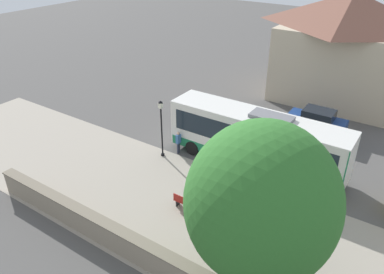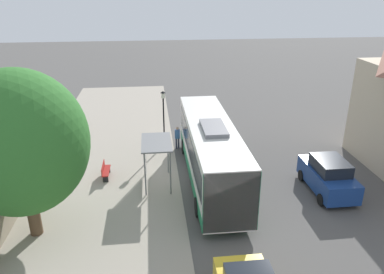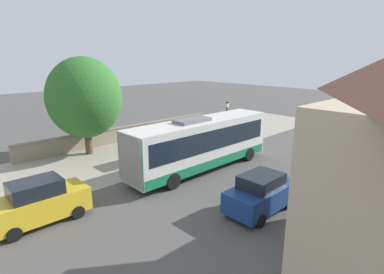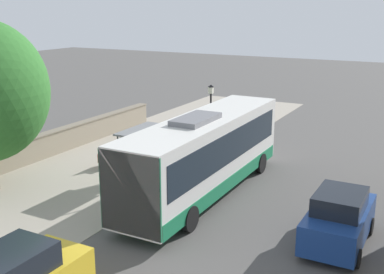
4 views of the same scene
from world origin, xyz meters
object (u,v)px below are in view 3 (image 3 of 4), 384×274
(bus, at_px, (201,143))
(bench, at_px, (160,143))
(parked_car_far_lane, at_px, (261,193))
(bus_shelter, at_px, (171,132))
(pedestrian, at_px, (229,140))
(street_lamp_near, at_px, (227,120))
(parked_car_behind_bus, at_px, (39,202))
(shade_tree, at_px, (85,98))

(bus, relative_size, bench, 7.54)
(bench, distance_m, parked_car_far_lane, 12.81)
(bus_shelter, distance_m, parked_car_far_lane, 9.77)
(bus, xyz_separation_m, pedestrian, (-1.55, 4.90, -0.99))
(bus, distance_m, parked_car_far_lane, 6.64)
(street_lamp_near, distance_m, parked_car_far_lane, 11.60)
(parked_car_behind_bus, bearing_deg, bus_shelter, 105.64)
(bus_shelter, bearing_deg, shade_tree, -143.74)
(bench, bearing_deg, street_lamp_near, 50.38)
(bus_shelter, height_order, shade_tree, shade_tree)
(bus_shelter, bearing_deg, parked_car_behind_bus, -74.36)
(shade_tree, bearing_deg, bus, 25.03)
(street_lamp_near, xyz_separation_m, parked_car_behind_bus, (2.14, -16.05, -1.38))
(bus, height_order, shade_tree, shade_tree)
(bus_shelter, relative_size, parked_car_far_lane, 0.68)
(bus, bearing_deg, shade_tree, -154.97)
(street_lamp_near, relative_size, shade_tree, 0.52)
(parked_car_far_lane, bearing_deg, bus_shelter, 168.52)
(bus, height_order, bus_shelter, bus)
(street_lamp_near, bearing_deg, pedestrian, -36.99)
(bench, bearing_deg, bus, -9.87)
(bus_shelter, bearing_deg, bus, 0.38)
(shade_tree, bearing_deg, parked_car_behind_bus, -36.81)
(bus_shelter, xyz_separation_m, street_lamp_near, (0.79, 5.59, 0.23))
(parked_car_far_lane, bearing_deg, street_lamp_near, 139.19)
(bus_shelter, bearing_deg, street_lamp_near, 81.99)
(bus_shelter, bearing_deg, bench, 159.55)
(shade_tree, xyz_separation_m, parked_car_behind_bus, (8.51, -6.37, -3.56))
(shade_tree, bearing_deg, bus_shelter, 36.26)
(bus, height_order, parked_car_far_lane, bus)
(bus, distance_m, bus_shelter, 3.24)
(street_lamp_near, relative_size, parked_car_far_lane, 0.97)
(pedestrian, height_order, parked_car_far_lane, parked_car_far_lane)
(pedestrian, relative_size, shade_tree, 0.21)
(parked_car_behind_bus, relative_size, parked_car_far_lane, 1.03)
(bus, height_order, pedestrian, bus)
(pedestrian, relative_size, parked_car_far_lane, 0.39)
(bench, bearing_deg, parked_car_far_lane, -13.67)
(street_lamp_near, xyz_separation_m, parked_car_far_lane, (8.71, -7.52, -1.43))
(parked_car_far_lane, bearing_deg, shade_tree, -171.84)
(bus_shelter, distance_m, bench, 3.56)
(street_lamp_near, bearing_deg, bus, -66.32)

